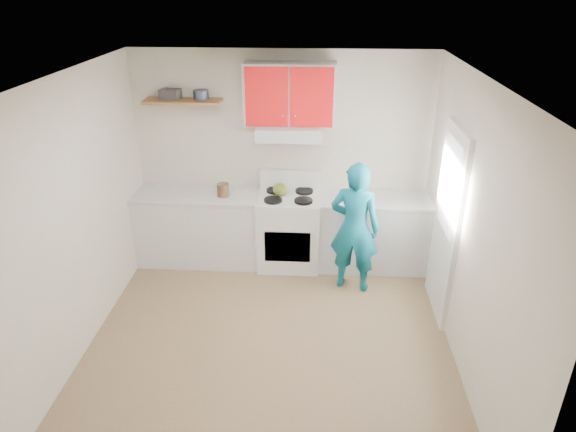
# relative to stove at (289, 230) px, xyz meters

# --- Properties ---
(floor) EXTENTS (3.80, 3.80, 0.00)m
(floor) POSITION_rel_stove_xyz_m (-0.10, -1.57, -0.46)
(floor) COLOR brown
(floor) RESTS_ON ground
(ceiling) EXTENTS (3.60, 3.80, 0.04)m
(ceiling) POSITION_rel_stove_xyz_m (-0.10, -1.57, 2.14)
(ceiling) COLOR white
(ceiling) RESTS_ON floor
(back_wall) EXTENTS (3.60, 0.04, 2.60)m
(back_wall) POSITION_rel_stove_xyz_m (-0.10, 0.32, 0.84)
(back_wall) COLOR beige
(back_wall) RESTS_ON floor
(front_wall) EXTENTS (3.60, 0.04, 2.60)m
(front_wall) POSITION_rel_stove_xyz_m (-0.10, -3.47, 0.84)
(front_wall) COLOR beige
(front_wall) RESTS_ON floor
(left_wall) EXTENTS (0.04, 3.80, 2.60)m
(left_wall) POSITION_rel_stove_xyz_m (-1.90, -1.57, 0.84)
(left_wall) COLOR beige
(left_wall) RESTS_ON floor
(right_wall) EXTENTS (0.04, 3.80, 2.60)m
(right_wall) POSITION_rel_stove_xyz_m (1.70, -1.57, 0.84)
(right_wall) COLOR beige
(right_wall) RESTS_ON floor
(door) EXTENTS (0.05, 0.85, 2.05)m
(door) POSITION_rel_stove_xyz_m (1.68, -0.88, 0.56)
(door) COLOR white
(door) RESTS_ON floor
(door_glass) EXTENTS (0.01, 0.55, 0.95)m
(door_glass) POSITION_rel_stove_xyz_m (1.65, -0.88, 0.99)
(door_glass) COLOR white
(door_glass) RESTS_ON door
(counter_left) EXTENTS (1.52, 0.60, 0.90)m
(counter_left) POSITION_rel_stove_xyz_m (-1.14, 0.02, -0.01)
(counter_left) COLOR silver
(counter_left) RESTS_ON floor
(counter_right) EXTENTS (1.32, 0.60, 0.90)m
(counter_right) POSITION_rel_stove_xyz_m (1.04, 0.02, -0.01)
(counter_right) COLOR silver
(counter_right) RESTS_ON floor
(stove) EXTENTS (0.76, 0.65, 0.92)m
(stove) POSITION_rel_stove_xyz_m (0.00, 0.00, 0.00)
(stove) COLOR white
(stove) RESTS_ON floor
(range_hood) EXTENTS (0.76, 0.44, 0.15)m
(range_hood) POSITION_rel_stove_xyz_m (0.00, 0.10, 1.24)
(range_hood) COLOR silver
(range_hood) RESTS_ON back_wall
(upper_cabinets) EXTENTS (1.02, 0.33, 0.70)m
(upper_cabinets) POSITION_rel_stove_xyz_m (0.00, 0.16, 1.66)
(upper_cabinets) COLOR red
(upper_cabinets) RESTS_ON back_wall
(shelf) EXTENTS (0.90, 0.30, 0.04)m
(shelf) POSITION_rel_stove_xyz_m (-1.25, 0.18, 1.56)
(shelf) COLOR brown
(shelf) RESTS_ON back_wall
(books) EXTENTS (0.25, 0.20, 0.12)m
(books) POSITION_rel_stove_xyz_m (-1.40, 0.20, 1.64)
(books) COLOR #3D3537
(books) RESTS_ON shelf
(tin) EXTENTS (0.21, 0.21, 0.11)m
(tin) POSITION_rel_stove_xyz_m (-1.04, 0.21, 1.63)
(tin) COLOR #333D4C
(tin) RESTS_ON shelf
(kettle) EXTENTS (0.18, 0.18, 0.15)m
(kettle) POSITION_rel_stove_xyz_m (-0.11, 0.04, 0.54)
(kettle) COLOR #5D701F
(kettle) RESTS_ON stove
(crock) EXTENTS (0.17, 0.17, 0.18)m
(crock) POSITION_rel_stove_xyz_m (-0.79, -0.03, 0.53)
(crock) COLOR #4E3522
(crock) RESTS_ON counter_left
(cutting_board) EXTENTS (0.32, 0.25, 0.02)m
(cutting_board) POSITION_rel_stove_xyz_m (0.82, -0.02, 0.45)
(cutting_board) COLOR olive
(cutting_board) RESTS_ON counter_right
(silicone_mat) EXTENTS (0.27, 0.23, 0.01)m
(silicone_mat) POSITION_rel_stove_xyz_m (1.43, 0.05, 0.44)
(silicone_mat) COLOR red
(silicone_mat) RESTS_ON counter_right
(person) EXTENTS (0.64, 0.50, 1.55)m
(person) POSITION_rel_stove_xyz_m (0.77, -0.50, 0.32)
(person) COLOR #0E697F
(person) RESTS_ON floor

